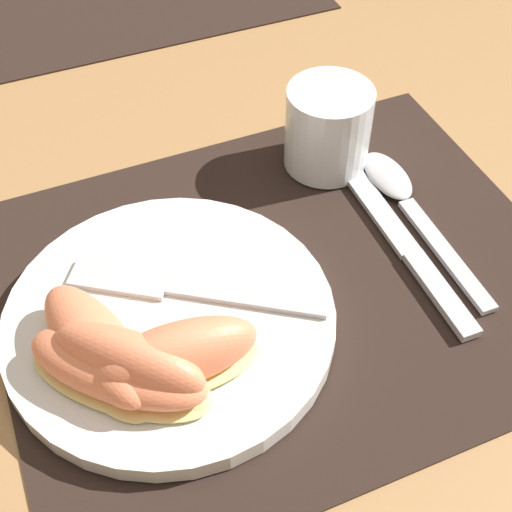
% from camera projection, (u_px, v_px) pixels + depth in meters
% --- Properties ---
extents(ground_plane, '(3.00, 3.00, 0.00)m').
position_uv_depth(ground_plane, '(284.00, 282.00, 0.56)').
color(ground_plane, '#A37547').
extents(placemat, '(0.44, 0.36, 0.00)m').
position_uv_depth(placemat, '(284.00, 280.00, 0.56)').
color(placemat, black).
rests_on(placemat, ground_plane).
extents(plate, '(0.24, 0.24, 0.02)m').
position_uv_depth(plate, '(170.00, 320.00, 0.52)').
color(plate, white).
rests_on(plate, placemat).
extents(juice_glass, '(0.08, 0.08, 0.08)m').
position_uv_depth(juice_glass, '(328.00, 132.00, 0.63)').
color(juice_glass, silver).
rests_on(juice_glass, placemat).
extents(knife, '(0.02, 0.22, 0.01)m').
position_uv_depth(knife, '(402.00, 241.00, 0.58)').
color(knife, '#BCBCC1').
rests_on(knife, placemat).
extents(spoon, '(0.03, 0.19, 0.01)m').
position_uv_depth(spoon, '(402.00, 195.00, 0.62)').
color(spoon, '#BCBCC1').
rests_on(spoon, placemat).
extents(fork, '(0.17, 0.13, 0.00)m').
position_uv_depth(fork, '(177.00, 288.00, 0.53)').
color(fork, '#BCBCC1').
rests_on(fork, plate).
extents(citrus_wedge_0, '(0.08, 0.13, 0.04)m').
position_uv_depth(citrus_wedge_0, '(96.00, 347.00, 0.48)').
color(citrus_wedge_0, '#F4DB84').
rests_on(citrus_wedge_0, plate).
extents(citrus_wedge_1, '(0.13, 0.13, 0.03)m').
position_uv_depth(citrus_wedge_1, '(119.00, 369.00, 0.47)').
color(citrus_wedge_1, '#F4DB84').
rests_on(citrus_wedge_1, plate).
extents(citrus_wedge_2, '(0.11, 0.11, 0.05)m').
position_uv_depth(citrus_wedge_2, '(129.00, 364.00, 0.47)').
color(citrus_wedge_2, '#F4DB84').
rests_on(citrus_wedge_2, plate).
extents(citrus_wedge_3, '(0.12, 0.05, 0.05)m').
position_uv_depth(citrus_wedge_3, '(178.00, 358.00, 0.47)').
color(citrus_wedge_3, '#F4DB84').
rests_on(citrus_wedge_3, plate).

